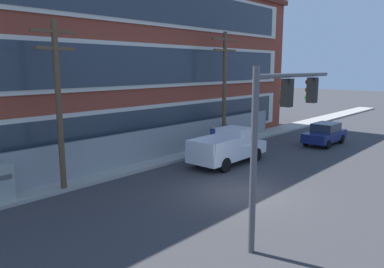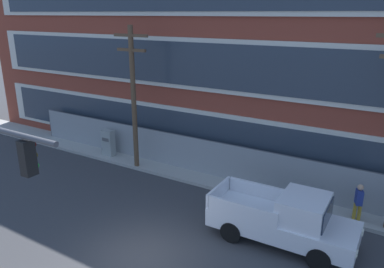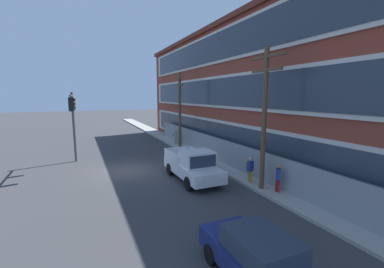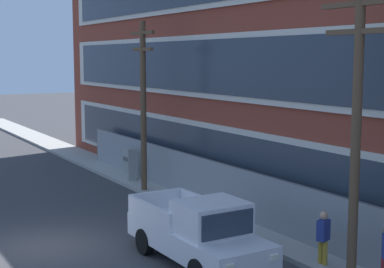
{
  "view_description": "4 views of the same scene",
  "coord_description": "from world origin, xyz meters",
  "px_view_note": "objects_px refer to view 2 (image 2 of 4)",
  "views": [
    {
      "loc": [
        -13.39,
        -9.05,
        5.57
      ],
      "look_at": [
        -0.48,
        2.47,
        2.45
      ],
      "focal_mm": 35.0,
      "sensor_mm": 36.0,
      "label": 1
    },
    {
      "loc": [
        7.23,
        -8.47,
        8.09
      ],
      "look_at": [
        -0.91,
        4.92,
        3.01
      ],
      "focal_mm": 35.0,
      "sensor_mm": 36.0,
      "label": 2
    },
    {
      "loc": [
        18.22,
        -2.85,
        5.33
      ],
      "look_at": [
        0.94,
        4.72,
        2.5
      ],
      "focal_mm": 24.0,
      "sensor_mm": 36.0,
      "label": 3
    },
    {
      "loc": [
        17.97,
        -5.05,
        5.99
      ],
      "look_at": [
        0.25,
        5.38,
        3.31
      ],
      "focal_mm": 55.0,
      "sensor_mm": 36.0,
      "label": 4
    }
  ],
  "objects_px": {
    "electrical_cabinet": "(108,144)",
    "pedestrian_near_cabinet": "(358,201)",
    "utility_pole_near_corner": "(133,94)",
    "pickup_truck_white": "(285,220)"
  },
  "relations": [
    {
      "from": "electrical_cabinet",
      "to": "pedestrian_near_cabinet",
      "type": "xyz_separation_m",
      "value": [
        13.53,
        -0.16,
        0.14
      ]
    },
    {
      "from": "utility_pole_near_corner",
      "to": "pedestrian_near_cabinet",
      "type": "height_order",
      "value": "utility_pole_near_corner"
    },
    {
      "from": "electrical_cabinet",
      "to": "pedestrian_near_cabinet",
      "type": "height_order",
      "value": "pedestrian_near_cabinet"
    },
    {
      "from": "pickup_truck_white",
      "to": "pedestrian_near_cabinet",
      "type": "height_order",
      "value": "pickup_truck_white"
    },
    {
      "from": "pickup_truck_white",
      "to": "electrical_cabinet",
      "type": "relative_size",
      "value": 3.2
    },
    {
      "from": "pedestrian_near_cabinet",
      "to": "pickup_truck_white",
      "type": "bearing_deg",
      "value": -125.87
    },
    {
      "from": "pickup_truck_white",
      "to": "utility_pole_near_corner",
      "type": "xyz_separation_m",
      "value": [
        -9.06,
        2.61,
        3.19
      ]
    },
    {
      "from": "electrical_cabinet",
      "to": "pickup_truck_white",
      "type": "bearing_deg",
      "value": -14.7
    },
    {
      "from": "utility_pole_near_corner",
      "to": "pedestrian_near_cabinet",
      "type": "xyz_separation_m",
      "value": [
        11.12,
        0.23,
        -3.17
      ]
    },
    {
      "from": "electrical_cabinet",
      "to": "pedestrian_near_cabinet",
      "type": "distance_m",
      "value": 13.53
    }
  ]
}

